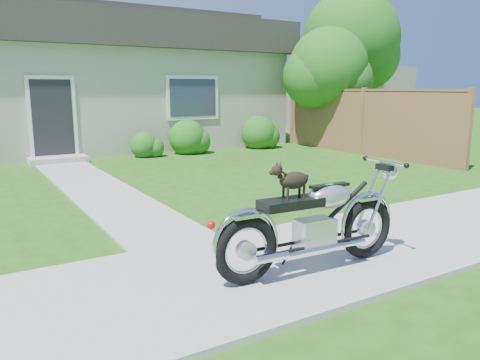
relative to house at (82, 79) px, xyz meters
name	(u,v)px	position (x,y,z in m)	size (l,w,h in m)	color
ground	(333,251)	(0.00, -11.99, -2.16)	(80.00, 80.00, 0.00)	#235114
sidewalk	(333,249)	(0.00, -11.99, -2.14)	(24.00, 2.20, 0.04)	#9E9B93
walkway	(95,188)	(-1.50, -6.99, -2.14)	(1.20, 8.00, 0.03)	#9E9B93
house	(82,79)	(0.00, 0.00, 0.00)	(12.60, 7.03, 4.50)	#AAA699
fence	(363,122)	(6.30, -6.24, -1.22)	(0.12, 6.62, 1.90)	olive
tree_near	(333,71)	(6.63, -4.55, 0.25)	(2.53, 2.45, 3.76)	#3D2B1C
tree_far	(354,44)	(9.19, -2.84, 1.32)	(3.53, 3.53, 5.42)	#3D2B1C
shrub_row	(153,141)	(1.03, -3.49, -1.74)	(11.13, 1.12, 1.12)	#246019
potted_plant_right	(180,142)	(1.87, -3.44, -1.82)	(0.37, 0.37, 0.67)	#29691D
motorcycle_with_dog	(315,222)	(-0.63, -12.38, -1.62)	(2.22, 0.60, 1.13)	black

